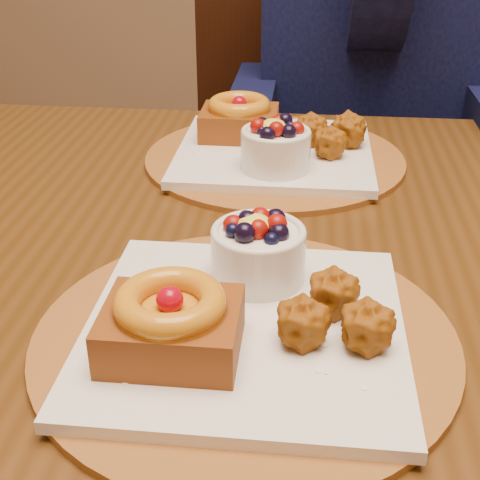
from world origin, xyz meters
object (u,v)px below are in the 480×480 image
chair_far (297,160)px  dining_table (262,284)px  place_setting_far (272,145)px  diner (371,25)px  place_setting_near (242,313)px

chair_far → dining_table: bearing=-98.7°
place_setting_far → chair_far: size_ratio=0.39×
place_setting_far → diner: (0.16, 0.42, 0.09)m
dining_table → chair_far: (0.02, 0.78, -0.14)m
chair_far → place_setting_near: bearing=-98.5°
place_setting_near → place_setting_far: bearing=90.0°
place_setting_near → chair_far: chair_far is taller
place_setting_far → chair_far: bearing=87.1°
dining_table → diner: bearing=76.0°
place_setting_near → chair_far: 1.02m
dining_table → place_setting_near: place_setting_near is taller
chair_far → diner: bearing=-53.8°
dining_table → chair_far: 0.79m
chair_far → diner: diner is taller
place_setting_far → chair_far: (0.03, 0.56, -0.24)m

